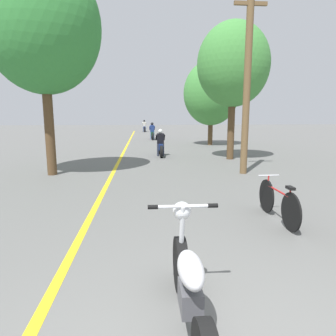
# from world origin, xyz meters

# --- Properties ---
(lane_stripe_center) EXTENTS (0.14, 48.00, 0.01)m
(lane_stripe_center) POSITION_xyz_m (-1.70, 12.64, 0.00)
(lane_stripe_center) COLOR yellow
(lane_stripe_center) RESTS_ON ground
(utility_pole) EXTENTS (1.10, 0.24, 6.23)m
(utility_pole) POSITION_xyz_m (2.95, 8.34, 3.20)
(utility_pole) COLOR brown
(utility_pole) RESTS_ON ground
(roadside_tree_right_near) EXTENTS (3.26, 2.93, 6.16)m
(roadside_tree_right_near) POSITION_xyz_m (3.48, 11.81, 4.26)
(roadside_tree_right_near) COLOR #513A23
(roadside_tree_right_near) RESTS_ON ground
(roadside_tree_right_far) EXTENTS (3.73, 3.36, 5.64)m
(roadside_tree_right_far) POSITION_xyz_m (4.01, 18.46, 3.48)
(roadside_tree_right_far) COLOR #513A23
(roadside_tree_right_far) RESTS_ON ground
(roadside_tree_left) EXTENTS (3.75, 3.37, 7.03)m
(roadside_tree_left) POSITION_xyz_m (-3.78, 8.67, 4.86)
(roadside_tree_left) COLOR #513A23
(roadside_tree_left) RESTS_ON ground
(motorcycle_foreground) EXTENTS (0.77, 2.13, 1.12)m
(motorcycle_foreground) POSITION_xyz_m (-0.17, 0.69, 0.45)
(motorcycle_foreground) COLOR black
(motorcycle_foreground) RESTS_ON ground
(motorcycle_rider_lead) EXTENTS (0.50, 1.99, 1.36)m
(motorcycle_rider_lead) POSITION_xyz_m (0.27, 13.18, 0.51)
(motorcycle_rider_lead) COLOR black
(motorcycle_rider_lead) RESTS_ON ground
(motorcycle_rider_mid) EXTENTS (0.50, 2.16, 1.43)m
(motorcycle_rider_mid) POSITION_xyz_m (0.17, 23.47, 0.54)
(motorcycle_rider_mid) COLOR black
(motorcycle_rider_mid) RESTS_ON ground
(motorcycle_rider_far) EXTENTS (0.50, 2.15, 1.43)m
(motorcycle_rider_far) POSITION_xyz_m (-0.44, 35.05, 0.54)
(motorcycle_rider_far) COLOR black
(motorcycle_rider_far) RESTS_ON ground
(bicycle_parked) EXTENTS (0.44, 1.79, 0.83)m
(bicycle_parked) POSITION_xyz_m (2.03, 3.56, 0.38)
(bicycle_parked) COLOR black
(bicycle_parked) RESTS_ON ground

